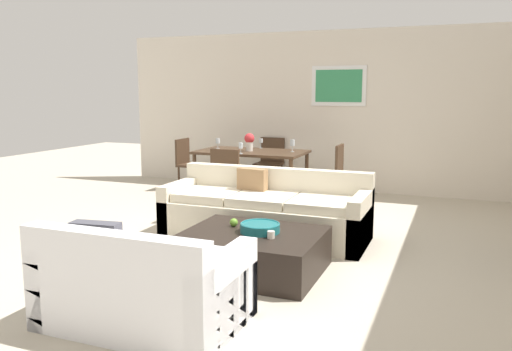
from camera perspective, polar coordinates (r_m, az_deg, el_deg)
name	(u,v)px	position (r m, az deg, el deg)	size (l,w,h in m)	color
ground_plane	(260,245)	(5.79, 0.46, -7.72)	(18.00, 18.00, 0.00)	#BCB29E
back_wall_unit	(352,112)	(8.87, 10.58, 6.95)	(8.40, 0.09, 2.70)	silver
sofa_beige	(266,213)	(6.04, 1.08, -4.14)	(2.36, 0.90, 0.78)	beige
loveseat_white	(142,286)	(3.94, -12.42, -11.77)	(1.42, 0.90, 0.78)	white
coffee_table	(252,252)	(4.94, -0.39, -8.43)	(1.28, 1.05, 0.38)	black
decorative_bowl	(260,227)	(4.89, 0.44, -5.73)	(0.38, 0.38, 0.09)	#19666B
candle_jar	(271,235)	(4.70, 1.66, -6.55)	(0.07, 0.07, 0.07)	silver
apple_on_coffee_table	(234,222)	(5.10, -2.47, -5.19)	(0.08, 0.08, 0.08)	#669E2D
dining_table	(251,155)	(8.27, -0.52, 2.26)	(1.72, 0.97, 0.75)	#422D1E
dining_chair_foot	(228,174)	(7.49, -3.09, 0.14)	(0.44, 0.44, 0.88)	#422D1E
dining_chair_head	(270,159)	(9.12, 1.58, 1.80)	(0.44, 0.44, 0.88)	#422D1E
dining_chair_right_far	(332,168)	(8.13, 8.38, 0.78)	(0.44, 0.44, 0.88)	#422D1E
dining_chair_left_far	(188,160)	(9.04, -7.47, 1.65)	(0.44, 0.44, 0.88)	#422D1E
wine_glass_right_far	(292,143)	(8.15, 4.04, 3.58)	(0.07, 0.07, 0.19)	silver
wine_glass_head	(261,141)	(8.65, 0.54, 3.81)	(0.06, 0.06, 0.16)	silver
wine_glass_left_far	(218,141)	(8.62, -4.23, 3.79)	(0.07, 0.07, 0.17)	silver
wine_glass_foot	(241,146)	(7.86, -1.69, 3.27)	(0.06, 0.06, 0.17)	silver
centerpiece_vase	(249,141)	(8.22, -0.74, 3.86)	(0.16, 0.16, 0.28)	silver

